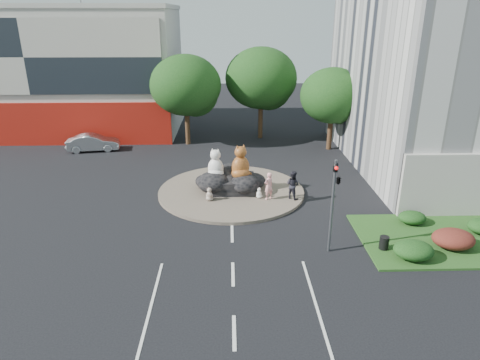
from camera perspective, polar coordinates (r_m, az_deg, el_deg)
The scene contains 21 objects.
ground at distance 20.78m, azimuth -0.94°, elevation -12.44°, with size 120.00×120.00×0.00m, color black.
roundabout_island at distance 29.58m, azimuth -1.18°, elevation -1.48°, with size 10.00×10.00×0.20m, color brown.
rock_plinth at distance 29.37m, azimuth -1.18°, elevation -0.49°, with size 3.20×2.60×0.90m, color black, non-canonical shape.
shophouse_block at distance 48.90m, azimuth -23.65°, elevation 13.26°, with size 25.20×12.30×17.40m.
grass_verge at distance 26.27m, azimuth 26.36°, elevation -7.03°, with size 10.00×6.00×0.12m, color #224617.
tree_left at distance 40.03m, azimuth -7.14°, elevation 12.06°, with size 6.46×6.46×8.27m.
tree_mid at distance 41.90m, azimuth 2.92°, elevation 13.03°, with size 6.84×6.84×8.76m.
tree_right at distance 39.08m, azimuth 12.30°, elevation 10.61°, with size 5.70×5.70×7.30m.
hedge_near_green at distance 23.19m, azimuth 22.12°, elevation -8.66°, with size 2.00×1.60×0.90m, color black.
hedge_red at distance 25.03m, azimuth 26.56°, elevation -7.03°, with size 2.20×1.76×0.99m, color #4D1714.
hedge_back_green at distance 26.89m, azimuth 21.98°, elevation -4.66°, with size 1.60×1.28×0.72m, color black.
traffic_light at distance 21.49m, azimuth 12.65°, elevation -0.87°, with size 0.44×1.24×5.00m.
street_lamp at distance 29.26m, azimuth 24.90°, elevation 5.48°, with size 2.34×0.22×8.06m.
cat_white at distance 28.90m, azimuth -3.27°, elevation 2.26°, with size 1.25×1.08×2.08m, color silver, non-canonical shape.
cat_tabby at distance 28.75m, azimuth 0.07°, elevation 2.48°, with size 1.41×1.22×2.35m, color #A16B21, non-canonical shape.
kitten_calico at distance 27.79m, azimuth -4.10°, elevation -1.83°, with size 0.55×0.47×0.91m, color silver, non-canonical shape.
kitten_white at distance 28.15m, azimuth 2.57°, elevation -1.68°, with size 0.44×0.38×0.74m, color white, non-canonical shape.
pedestrian_pink at distance 27.80m, azimuth 3.84°, elevation -0.79°, with size 0.67×0.44×1.84m, color pink.
pedestrian_dark at distance 28.03m, azimuth 7.04°, elevation -0.66°, with size 0.92×0.72×1.89m, color black.
parked_car at distance 40.72m, azimuth -18.99°, elevation 4.73°, with size 1.59×4.57×1.50m, color #A7AAAE.
litter_bin at distance 23.58m, azimuth 18.65°, elevation -7.93°, with size 0.49×0.49×0.70m, color black.
Camera 1 is at (-0.14, -17.29, 11.52)m, focal length 32.00 mm.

